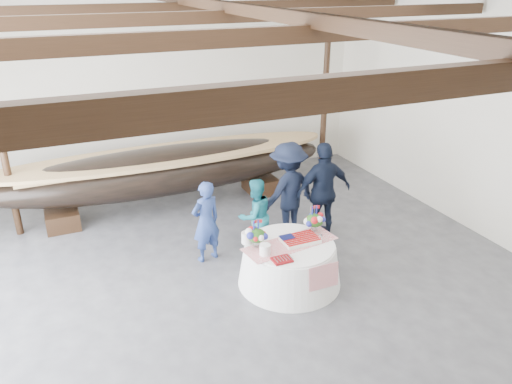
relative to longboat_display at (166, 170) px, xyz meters
name	(u,v)px	position (x,y,z in m)	size (l,w,h in m)	color
floor	(269,314)	(0.42, -4.40, -0.90)	(10.00, 12.00, 0.01)	#3D3D42
wall_back	(163,92)	(0.42, 1.60, 1.35)	(10.00, 0.02, 4.50)	silver
ceiling	(272,3)	(0.42, -4.40, 3.60)	(10.00, 12.00, 0.01)	white
pavilion_structure	(248,40)	(0.42, -3.63, 3.10)	(9.80, 11.76, 4.50)	black
longboat_display	(166,170)	(0.00, 0.00, 0.00)	(7.51, 1.50, 1.41)	black
banquet_table	(289,263)	(1.11, -3.74, -0.53)	(1.73, 1.73, 0.75)	white
tabletop_items	(286,233)	(1.09, -3.61, 0.00)	(1.66, 0.95, 0.40)	#B61224
guest_woman_blue	(206,222)	(0.08, -2.46, -0.13)	(0.56, 0.37, 1.54)	navy
guest_woman_teal	(255,216)	(1.02, -2.50, -0.18)	(0.70, 0.54, 1.44)	#1A7786
guest_man_left	(288,191)	(1.82, -2.27, 0.08)	(1.26, 0.73, 1.96)	black
guest_man_right	(323,191)	(2.43, -2.56, 0.08)	(1.15, 0.48, 1.96)	black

